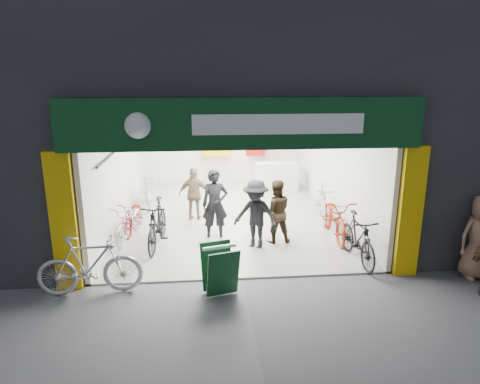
{
  "coord_description": "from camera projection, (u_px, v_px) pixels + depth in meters",
  "views": [
    {
      "loc": [
        -0.75,
        -7.58,
        3.86
      ],
      "look_at": [
        0.08,
        1.5,
        1.37
      ],
      "focal_mm": 32.0,
      "sensor_mm": 36.0,
      "label": 1
    }
  ],
  "objects": [
    {
      "name": "ground",
      "position": [
        243.0,
        280.0,
        8.36
      ],
      "size": [
        60.0,
        60.0,
        0.0
      ],
      "primitive_type": "plane",
      "color": "#56565B",
      "rests_on": "ground"
    },
    {
      "name": "building",
      "position": [
        258.0,
        59.0,
        12.1
      ],
      "size": [
        17.0,
        10.27,
        8.0
      ],
      "color": "#232326",
      "rests_on": "ground"
    },
    {
      "name": "bike_left_front",
      "position": [
        130.0,
        222.0,
        10.29
      ],
      "size": [
        0.91,
        1.84,
        0.93
      ],
      "primitive_type": "imported",
      "rotation": [
        0.0,
        0.0,
        -0.17
      ],
      "color": "#ABABAF",
      "rests_on": "ground"
    },
    {
      "name": "bike_left_midfront",
      "position": [
        157.0,
        224.0,
        9.79
      ],
      "size": [
        0.74,
        1.94,
        1.14
      ],
      "primitive_type": "imported",
      "rotation": [
        0.0,
        0.0,
        -0.11
      ],
      "color": "black",
      "rests_on": "ground"
    },
    {
      "name": "bike_left_midback",
      "position": [
        134.0,
        216.0,
        10.83
      ],
      "size": [
        0.69,
        1.66,
        0.85
      ],
      "primitive_type": "imported",
      "rotation": [
        0.0,
        0.0,
        -0.08
      ],
      "color": "maroon",
      "rests_on": "ground"
    },
    {
      "name": "bike_left_back",
      "position": [
        147.0,
        190.0,
        12.77
      ],
      "size": [
        0.85,
        1.88,
        1.09
      ],
      "primitive_type": "imported",
      "rotation": [
        0.0,
        0.0,
        0.19
      ],
      "color": "silver",
      "rests_on": "ground"
    },
    {
      "name": "bike_right_front",
      "position": [
        358.0,
        239.0,
        9.02
      ],
      "size": [
        0.57,
        1.79,
        1.06
      ],
      "primitive_type": "imported",
      "rotation": [
        0.0,
        0.0,
        0.04
      ],
      "color": "black",
      "rests_on": "ground"
    },
    {
      "name": "bike_right_mid",
      "position": [
        335.0,
        218.0,
        10.4
      ],
      "size": [
        0.8,
        2.02,
        1.04
      ],
      "primitive_type": "imported",
      "rotation": [
        0.0,
        0.0,
        -0.06
      ],
      "color": "#9A270E",
      "rests_on": "ground"
    },
    {
      "name": "bike_right_back",
      "position": [
        322.0,
        203.0,
        11.62
      ],
      "size": [
        0.77,
        1.73,
        1.0
      ],
      "primitive_type": "imported",
      "rotation": [
        0.0,
        0.0,
        -0.19
      ],
      "color": "#AEADB2",
      "rests_on": "ground"
    },
    {
      "name": "parked_bike",
      "position": [
        90.0,
        265.0,
        7.68
      ],
      "size": [
        1.89,
        0.64,
        1.12
      ],
      "primitive_type": "imported",
      "rotation": [
        0.0,
        0.0,
        1.63
      ],
      "color": "#B4B4B9",
      "rests_on": "ground"
    },
    {
      "name": "customer_a",
      "position": [
        215.0,
        205.0,
        10.28
      ],
      "size": [
        0.63,
        0.42,
        1.72
      ],
      "primitive_type": "imported",
      "rotation": [
        0.0,
        0.0,
        0.02
      ],
      "color": "black",
      "rests_on": "ground"
    },
    {
      "name": "customer_b",
      "position": [
        276.0,
        212.0,
        10.01
      ],
      "size": [
        0.77,
        0.61,
        1.54
      ],
      "primitive_type": "imported",
      "rotation": [
        0.0,
        0.0,
        3.18
      ],
      "color": "#3A291A",
      "rests_on": "ground"
    },
    {
      "name": "customer_c",
      "position": [
        256.0,
        215.0,
        9.66
      ],
      "size": [
        1.21,
        1.05,
        1.63
      ],
      "primitive_type": "imported",
      "rotation": [
        0.0,
        0.0,
        -0.53
      ],
      "color": "black",
      "rests_on": "ground"
    },
    {
      "name": "customer_d",
      "position": [
        195.0,
        194.0,
        11.6
      ],
      "size": [
        0.92,
        0.5,
        1.48
      ],
      "primitive_type": "imported",
      "rotation": [
        0.0,
        0.0,
        2.98
      ],
      "color": "olive",
      "rests_on": "ground"
    },
    {
      "name": "pedestrian_near",
      "position": [
        480.0,
        237.0,
        8.26
      ],
      "size": [
        0.83,
        0.55,
        1.68
      ],
      "primitive_type": "imported",
      "rotation": [
        0.0,
        0.0,
        -0.01
      ],
      "color": "#987258",
      "rests_on": "ground"
    },
    {
      "name": "sandwich_board",
      "position": [
        220.0,
        268.0,
        7.71
      ],
      "size": [
        0.72,
        0.73,
        0.9
      ],
      "rotation": [
        0.0,
        0.0,
        0.27
      ],
      "color": "#0F3C1C",
      "rests_on": "ground"
    }
  ]
}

